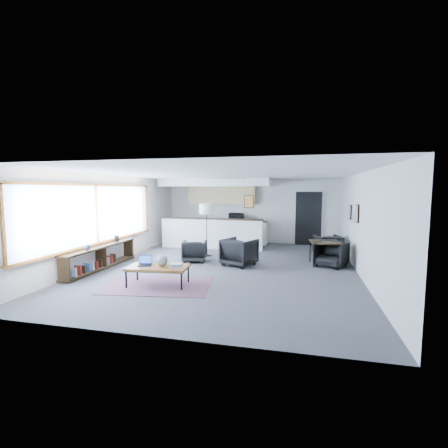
% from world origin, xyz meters
% --- Properties ---
extents(room, '(7.02, 9.02, 2.62)m').
position_xyz_m(room, '(0.00, 0.00, 1.30)').
color(room, '#4A4A4C').
rests_on(room, ground).
extents(window, '(0.10, 5.95, 1.66)m').
position_xyz_m(window, '(-3.46, -0.90, 1.46)').
color(window, '#8CBFFF').
rests_on(window, room).
extents(console, '(0.35, 3.00, 0.80)m').
position_xyz_m(console, '(-3.30, -1.05, 0.33)').
color(console, black).
rests_on(console, floor).
extents(kitchenette, '(4.20, 1.96, 2.60)m').
position_xyz_m(kitchenette, '(-1.20, 3.71, 1.38)').
color(kitchenette, white).
rests_on(kitchenette, floor).
extents(doorway, '(1.10, 0.12, 2.15)m').
position_xyz_m(doorway, '(2.30, 4.42, 1.07)').
color(doorway, black).
rests_on(doorway, room).
extents(track_light, '(1.60, 0.07, 0.15)m').
position_xyz_m(track_light, '(-0.59, 2.20, 2.53)').
color(track_light, silver).
rests_on(track_light, room).
extents(wall_art_lower, '(0.03, 0.38, 0.48)m').
position_xyz_m(wall_art_lower, '(3.47, 0.40, 1.55)').
color(wall_art_lower, black).
rests_on(wall_art_lower, room).
extents(wall_art_upper, '(0.03, 0.34, 0.44)m').
position_xyz_m(wall_art_upper, '(3.47, 1.70, 1.50)').
color(wall_art_upper, black).
rests_on(wall_art_upper, room).
extents(kilim_rug, '(2.57, 1.94, 0.01)m').
position_xyz_m(kilim_rug, '(-1.10, -2.07, 0.01)').
color(kilim_rug, '#60384A').
rests_on(kilim_rug, floor).
extents(coffee_table, '(1.43, 0.87, 0.44)m').
position_xyz_m(coffee_table, '(-1.10, -2.07, 0.41)').
color(coffee_table, brown).
rests_on(coffee_table, floor).
extents(laptop, '(0.37, 0.33, 0.22)m').
position_xyz_m(laptop, '(-1.45, -2.02, 0.51)').
color(laptop, black).
rests_on(laptop, coffee_table).
extents(ceramic_pot, '(0.25, 0.25, 0.25)m').
position_xyz_m(ceramic_pot, '(-1.02, -2.02, 0.57)').
color(ceramic_pot, gray).
rests_on(ceramic_pot, coffee_table).
extents(book_stack, '(0.34, 0.30, 0.09)m').
position_xyz_m(book_stack, '(-0.67, -2.05, 0.48)').
color(book_stack, silver).
rests_on(book_stack, coffee_table).
extents(coaster, '(0.12, 0.12, 0.01)m').
position_xyz_m(coaster, '(-1.01, -2.26, 0.45)').
color(coaster, '#E5590C').
rests_on(coaster, coffee_table).
extents(armchair_left, '(0.81, 0.78, 0.71)m').
position_xyz_m(armchair_left, '(-1.10, 0.46, 0.36)').
color(armchair_left, black).
rests_on(armchair_left, floor).
extents(armchair_right, '(1.08, 1.05, 0.87)m').
position_xyz_m(armchair_right, '(0.32, 0.29, 0.43)').
color(armchair_right, black).
rests_on(armchair_right, floor).
extents(floor_lamp, '(0.60, 0.60, 1.72)m').
position_xyz_m(floor_lamp, '(-0.98, 1.42, 1.50)').
color(floor_lamp, black).
rests_on(floor_lamp, floor).
extents(dining_table, '(0.91, 0.91, 0.69)m').
position_xyz_m(dining_table, '(2.72, 0.96, 0.62)').
color(dining_table, black).
rests_on(dining_table, floor).
extents(dining_chair_near, '(0.86, 0.84, 0.68)m').
position_xyz_m(dining_chair_near, '(2.89, 0.76, 0.34)').
color(dining_chair_near, black).
rests_on(dining_chair_near, floor).
extents(dining_chair_far, '(0.80, 0.78, 0.67)m').
position_xyz_m(dining_chair_far, '(2.89, 2.16, 0.33)').
color(dining_chair_far, black).
rests_on(dining_chair_far, floor).
extents(microwave, '(0.57, 0.35, 0.37)m').
position_xyz_m(microwave, '(-0.55, 4.15, 1.12)').
color(microwave, black).
rests_on(microwave, kitchenette).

